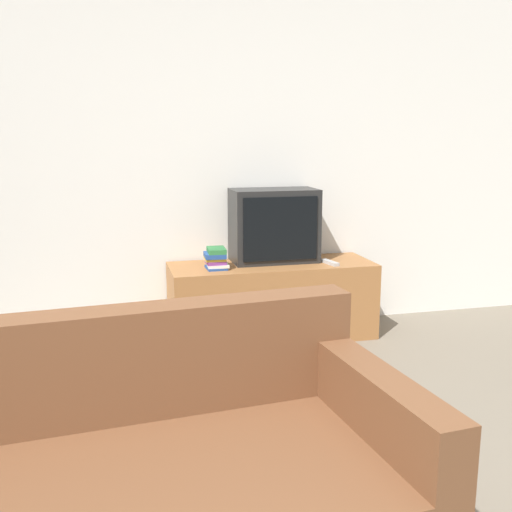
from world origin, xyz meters
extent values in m
cube|color=white|center=(0.00, 3.03, 1.30)|extent=(9.00, 0.06, 2.60)
cube|color=#9E6638|center=(0.71, 2.72, 0.27)|extent=(1.46, 0.51, 0.54)
cube|color=black|center=(0.75, 2.81, 0.81)|extent=(0.61, 0.33, 0.52)
cube|color=black|center=(0.75, 2.64, 0.81)|extent=(0.53, 0.01, 0.44)
cube|color=brown|center=(-0.55, 0.84, 0.62)|extent=(2.13, 0.35, 0.42)
cube|color=brown|center=(0.48, 0.54, 0.32)|extent=(0.22, 0.96, 0.64)
cube|color=#23478E|center=(0.29, 2.66, 0.55)|extent=(0.14, 0.16, 0.02)
cube|color=silver|center=(0.30, 2.65, 0.57)|extent=(0.15, 0.15, 0.02)
cube|color=#7A3884|center=(0.29, 2.67, 0.59)|extent=(0.13, 0.15, 0.03)
cube|color=gold|center=(0.29, 2.67, 0.61)|extent=(0.14, 0.16, 0.02)
cube|color=#23478E|center=(0.29, 2.66, 0.64)|extent=(0.15, 0.17, 0.03)
cube|color=#2D753D|center=(0.30, 2.67, 0.67)|extent=(0.13, 0.18, 0.03)
cube|color=#B7B7B7|center=(1.11, 2.61, 0.56)|extent=(0.08, 0.18, 0.02)
camera|label=1|loc=(-0.42, -1.30, 1.45)|focal=42.00mm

